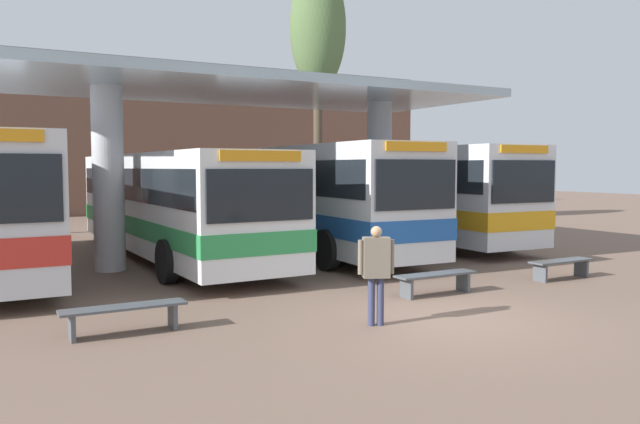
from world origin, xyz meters
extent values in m
plane|color=#755B4C|center=(0.00, 0.00, 0.00)|extent=(100.00, 100.00, 0.00)
cube|color=brown|center=(0.00, 27.60, 4.41)|extent=(40.00, 0.50, 8.82)
cube|color=#332D2D|center=(0.00, 27.60, 7.76)|extent=(40.00, 0.58, 2.12)
cylinder|color=silver|center=(-4.18, 8.09, 2.36)|extent=(0.78, 0.78, 4.73)
cylinder|color=silver|center=(4.18, 8.09, 2.36)|extent=(0.78, 0.78, 4.73)
cube|color=#9EB2BC|center=(0.00, 8.09, 4.85)|extent=(13.37, 6.30, 0.24)
cylinder|color=black|center=(-5.67, 5.82, 0.49)|extent=(0.29, 0.98, 0.98)
cylinder|color=black|center=(-5.63, 12.73, 0.49)|extent=(0.29, 0.98, 0.98)
cube|color=white|center=(-2.19, 9.37, 1.69)|extent=(2.91, 12.25, 2.70)
cube|color=black|center=(-2.19, 9.37, 2.20)|extent=(2.94, 11.76, 0.87)
cube|color=#2D934C|center=(-2.19, 9.37, 1.08)|extent=(2.95, 12.29, 0.49)
cube|color=black|center=(-2.03, 3.25, 2.09)|extent=(2.39, 0.12, 1.08)
cube|color=orange|center=(-2.03, 3.25, 2.90)|extent=(1.82, 0.10, 0.22)
cylinder|color=black|center=(-3.39, 5.56, 0.51)|extent=(0.31, 1.03, 1.03)
cylinder|color=black|center=(-0.79, 5.63, 0.51)|extent=(0.31, 1.03, 1.03)
cylinder|color=black|center=(-3.58, 12.69, 0.51)|extent=(0.31, 1.03, 1.03)
cylinder|color=black|center=(-0.98, 12.76, 0.51)|extent=(0.31, 1.03, 1.03)
cube|color=silver|center=(2.06, 8.80, 1.82)|extent=(2.84, 11.33, 2.94)
cube|color=black|center=(2.06, 8.80, 2.38)|extent=(2.87, 10.88, 0.94)
cube|color=#1E519E|center=(2.06, 8.80, 1.16)|extent=(2.88, 11.37, 0.53)
cube|color=black|center=(1.85, 3.15, 2.26)|extent=(2.25, 0.14, 1.18)
cube|color=orange|center=(1.85, 3.15, 3.15)|extent=(1.71, 0.11, 0.22)
cylinder|color=black|center=(0.71, 5.35, 0.53)|extent=(0.32, 1.08, 1.07)
cylinder|color=black|center=(3.15, 5.27, 0.53)|extent=(0.32, 1.08, 1.07)
cylinder|color=black|center=(0.95, 11.93, 0.53)|extent=(0.32, 1.08, 1.07)
cylinder|color=black|center=(3.39, 11.84, 0.53)|extent=(0.32, 1.08, 1.07)
cube|color=silver|center=(6.46, 9.19, 1.82)|extent=(2.94, 10.51, 2.98)
cube|color=black|center=(6.46, 9.19, 2.38)|extent=(2.97, 10.10, 0.95)
cube|color=orange|center=(6.46, 9.19, 1.15)|extent=(2.99, 10.56, 0.54)
cube|color=black|center=(6.23, 3.96, 2.27)|extent=(2.29, 0.16, 1.19)
cube|color=orange|center=(6.23, 3.96, 3.17)|extent=(1.74, 0.13, 0.22)
cylinder|color=black|center=(5.08, 6.02, 0.51)|extent=(0.32, 1.03, 1.02)
cylinder|color=black|center=(7.56, 5.91, 0.51)|extent=(0.32, 1.03, 1.02)
cylinder|color=black|center=(5.35, 12.10, 0.51)|extent=(0.32, 1.03, 1.02)
cylinder|color=black|center=(7.83, 11.99, 0.51)|extent=(0.32, 1.03, 1.02)
cube|color=#4C5156|center=(1.17, 1.58, 0.44)|extent=(1.88, 0.44, 0.04)
cube|color=#4C5156|center=(0.42, 1.58, 0.21)|extent=(0.07, 0.37, 0.42)
cube|color=#4C5156|center=(1.92, 1.58, 0.21)|extent=(0.07, 0.37, 0.42)
cube|color=#4C5156|center=(4.98, 1.58, 0.44)|extent=(1.77, 0.44, 0.04)
cube|color=#4C5156|center=(4.27, 1.58, 0.21)|extent=(0.07, 0.37, 0.42)
cube|color=#4C5156|center=(5.69, 1.58, 0.21)|extent=(0.07, 0.37, 0.42)
cube|color=#4C5156|center=(-5.16, 1.58, 0.44)|extent=(1.96, 0.44, 0.04)
cube|color=#4C5156|center=(-5.94, 1.58, 0.21)|extent=(0.07, 0.37, 0.42)
cube|color=#4C5156|center=(-4.38, 1.58, 0.21)|extent=(0.07, 0.37, 0.42)
cylinder|color=#333856|center=(-1.40, 0.13, 0.41)|extent=(0.16, 0.16, 0.82)
cylinder|color=#333856|center=(-1.26, 0.07, 0.41)|extent=(0.16, 0.16, 0.82)
cube|color=#706656|center=(-1.33, 0.10, 1.16)|extent=(0.50, 0.40, 0.68)
sphere|color=tan|center=(-1.33, 0.10, 1.59)|extent=(0.19, 0.19, 0.19)
cylinder|color=#706656|center=(-1.57, 0.20, 1.16)|extent=(0.12, 0.12, 0.58)
cylinder|color=#706656|center=(-1.08, 0.00, 1.16)|extent=(0.12, 0.12, 0.58)
cylinder|color=#473A2B|center=(6.58, 16.54, 3.71)|extent=(0.41, 0.41, 7.41)
ellipsoid|color=#516B3D|center=(6.58, 16.54, 8.95)|extent=(2.54, 2.54, 5.58)
camera|label=1|loc=(-7.16, -8.50, 2.67)|focal=35.00mm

